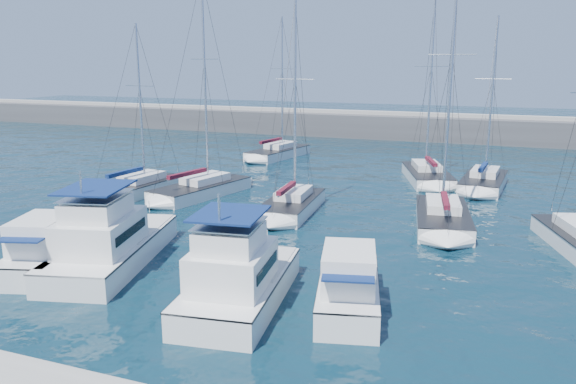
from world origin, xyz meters
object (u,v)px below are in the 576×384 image
(sailboat_mid_c, at_px, (292,205))
(sailboat_back_a, at_px, (278,152))
(sailboat_mid_d, at_px, (443,217))
(sailboat_back_c, at_px, (484,182))
(sailboat_mid_b, at_px, (201,189))
(motor_yacht_stbd_outer, at_px, (348,288))
(motor_yacht_port_outer, at_px, (49,251))
(motor_yacht_stbd_inner, at_px, (237,281))
(motor_yacht_port_inner, at_px, (108,244))
(sailboat_back_b, at_px, (427,175))
(sailboat_mid_a, at_px, (139,188))

(sailboat_mid_c, distance_m, sailboat_back_a, 22.10)
(sailboat_mid_d, distance_m, sailboat_back_c, 12.19)
(sailboat_mid_b, xyz_separation_m, sailboat_mid_d, (18.00, -1.67, 0.01))
(motor_yacht_stbd_outer, xyz_separation_m, sailboat_back_c, (4.50, 25.89, -0.43))
(motor_yacht_port_outer, height_order, motor_yacht_stbd_outer, same)
(motor_yacht_stbd_outer, relative_size, sailboat_mid_b, 0.42)
(sailboat_mid_c, height_order, sailboat_mid_d, sailboat_mid_d)
(motor_yacht_stbd_inner, bearing_deg, motor_yacht_port_inner, 158.20)
(sailboat_mid_b, relative_size, sailboat_mid_d, 0.98)
(motor_yacht_port_outer, relative_size, motor_yacht_stbd_inner, 0.85)
(motor_yacht_port_inner, relative_size, motor_yacht_stbd_inner, 1.23)
(motor_yacht_stbd_inner, height_order, sailboat_mid_d, sailboat_mid_d)
(sailboat_mid_c, distance_m, sailboat_mid_d, 9.89)
(sailboat_back_b, bearing_deg, sailboat_mid_b, -160.70)
(sailboat_mid_a, bearing_deg, sailboat_mid_d, 6.31)
(sailboat_back_a, xyz_separation_m, sailboat_back_c, (20.92, -7.78, -0.01))
(sailboat_back_a, bearing_deg, sailboat_mid_a, -89.49)
(sailboat_back_b, bearing_deg, motor_yacht_stbd_inner, -116.01)
(motor_yacht_port_outer, bearing_deg, sailboat_back_b, 45.54)
(sailboat_mid_a, height_order, sailboat_mid_d, sailboat_mid_d)
(sailboat_back_a, bearing_deg, motor_yacht_stbd_inner, -59.12)
(motor_yacht_port_inner, xyz_separation_m, motor_yacht_stbd_inner, (8.09, -2.04, 0.00))
(motor_yacht_port_inner, xyz_separation_m, sailboat_back_c, (17.00, 25.17, -0.62))
(motor_yacht_port_outer, bearing_deg, motor_yacht_port_inner, 13.72)
(motor_yacht_stbd_inner, xyz_separation_m, sailboat_back_a, (-12.01, 35.00, -0.61))
(sailboat_mid_b, height_order, sailboat_back_c, sailboat_mid_b)
(motor_yacht_stbd_outer, bearing_deg, motor_yacht_port_outer, 169.30)
(sailboat_back_a, bearing_deg, sailboat_mid_d, -34.44)
(motor_yacht_port_outer, xyz_separation_m, sailboat_back_c, (19.44, 26.58, -0.43))
(motor_yacht_port_inner, bearing_deg, sailboat_mid_b, 87.53)
(motor_yacht_stbd_inner, height_order, sailboat_back_a, sailboat_back_a)
(motor_yacht_port_outer, relative_size, sailboat_mid_b, 0.44)
(motor_yacht_port_outer, distance_m, motor_yacht_port_inner, 2.82)
(motor_yacht_stbd_inner, bearing_deg, motor_yacht_port_outer, 168.93)
(sailboat_mid_c, relative_size, sailboat_back_c, 1.03)
(motor_yacht_port_outer, distance_m, sailboat_back_a, 34.40)
(sailboat_mid_a, height_order, sailboat_mid_b, sailboat_mid_b)
(motor_yacht_stbd_outer, height_order, sailboat_mid_c, sailboat_mid_c)
(sailboat_mid_b, xyz_separation_m, sailboat_back_b, (15.43, 11.51, -0.01))
(sailboat_back_c, bearing_deg, sailboat_mid_a, -149.89)
(motor_yacht_port_outer, height_order, sailboat_back_a, sailboat_back_a)
(sailboat_back_a, relative_size, sailboat_back_c, 1.07)
(motor_yacht_port_inner, xyz_separation_m, sailboat_mid_b, (-3.05, 14.83, -0.60))
(motor_yacht_port_outer, relative_size, motor_yacht_stbd_outer, 1.04)
(motor_yacht_port_inner, relative_size, sailboat_back_b, 0.68)
(sailboat_mid_b, xyz_separation_m, sailboat_mid_c, (8.11, -2.06, -0.01))
(motor_yacht_port_outer, xyz_separation_m, sailboat_mid_c, (7.50, 14.17, -0.42))
(sailboat_mid_d, bearing_deg, motor_yacht_port_inner, -147.23)
(sailboat_back_c, bearing_deg, sailboat_mid_b, -147.63)
(motor_yacht_stbd_inner, bearing_deg, sailboat_mid_a, 127.91)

